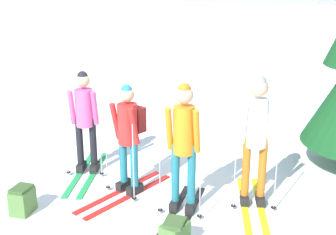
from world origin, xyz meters
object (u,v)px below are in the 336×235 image
Objects in this scene: skier_in_white at (256,136)px; backpack_on_snow_front at (22,200)px; skier_in_pink at (85,119)px; skier_in_orange at (184,143)px; backpack_on_snow_beside at (175,235)px; skier_in_red at (129,134)px.

backpack_on_snow_front is at bearing -158.13° from skier_in_white.
skier_in_pink is 0.94× the size of skier_in_white.
skier_in_orange is (1.81, -0.73, 0.09)m from skier_in_pink.
skier_in_white is at bearing 62.00° from backpack_on_snow_beside.
skier_in_orange is 0.97× the size of skier_in_white.
skier_in_orange is at bearing 19.07° from backpack_on_snow_front.
skier_in_orange reaches higher than backpack_on_snow_beside.
backpack_on_snow_front is 1.00× the size of backpack_on_snow_beside.
skier_in_orange reaches higher than backpack_on_snow_front.
skier_in_white reaches higher than backpack_on_snow_front.
skier_in_red is 4.49× the size of backpack_on_snow_front.
skier_in_orange is 4.71× the size of backpack_on_snow_front.
skier_in_red reaches higher than backpack_on_snow_beside.
skier_in_red is at bearing 131.54° from backpack_on_snow_beside.
skier_in_pink is 1.96m from skier_in_orange.
skier_in_pink is 1.01× the size of skier_in_red.
backpack_on_snow_front is (-1.14, -1.01, -0.72)m from skier_in_red.
skier_in_white is at bearing 27.99° from skier_in_orange.
skier_in_white is (2.69, -0.26, 0.12)m from skier_in_pink.
skier_in_red is 4.49× the size of backpack_on_snow_beside.
skier_in_white is (1.77, 0.16, 0.12)m from skier_in_red.
skier_in_orange is at bearing -18.54° from skier_in_red.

